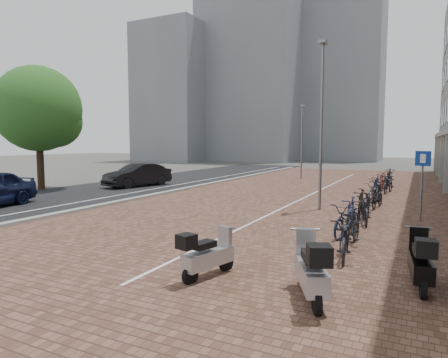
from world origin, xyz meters
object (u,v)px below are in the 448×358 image
parking_sign (422,174)px  scooter_mid (421,260)px  scooter_back (208,254)px  car_dark (138,175)px  scooter_front (311,268)px

parking_sign → scooter_mid: bearing=-68.7°
scooter_back → scooter_mid: bearing=33.5°
scooter_mid → car_dark: bearing=138.8°
car_dark → scooter_back: 17.94m
scooter_front → scooter_back: size_ratio=1.16×
scooter_front → scooter_mid: bearing=16.5°
scooter_front → parking_sign: 9.05m
car_dark → parking_sign: (16.34, -4.43, 0.98)m
scooter_front → parking_sign: parking_sign is taller
scooter_mid → parking_sign: (0.00, 7.28, 1.15)m
parking_sign → scooter_front: bearing=-80.1°
scooter_back → car_dark: bearing=148.7°
car_dark → scooter_front: size_ratio=2.54×
scooter_mid → scooter_back: bearing=-167.4°
car_dark → scooter_mid: (16.34, -11.71, -0.17)m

